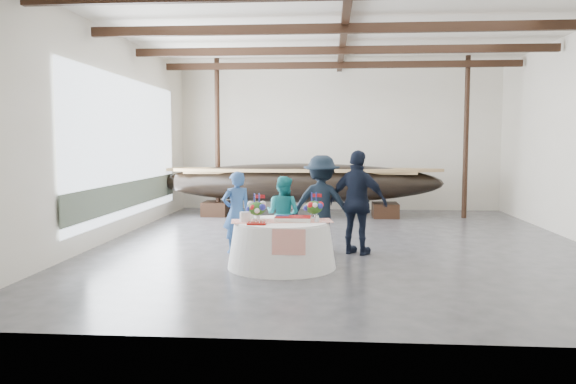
{
  "coord_description": "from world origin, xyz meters",
  "views": [
    {
      "loc": [
        -0.25,
        -11.82,
        2.1
      ],
      "look_at": [
        -1.07,
        -1.07,
        1.16
      ],
      "focal_mm": 35.0,
      "sensor_mm": 36.0,
      "label": 1
    }
  ],
  "objects": [
    {
      "name": "guest_woman_blue",
      "position": [
        -2.04,
        -1.27,
        0.78
      ],
      "size": [
        0.68,
        0.59,
        1.56
      ],
      "primitive_type": "imported",
      "rotation": [
        0.0,
        0.0,
        3.62
      ],
      "color": "#284B81",
      "rests_on": "ground"
    },
    {
      "name": "guest_woman_teal",
      "position": [
        -1.17,
        -1.09,
        0.73
      ],
      "size": [
        0.87,
        0.79,
        1.47
      ],
      "primitive_type": "imported",
      "rotation": [
        0.0,
        0.0,
        2.74
      ],
      "color": "teal",
      "rests_on": "ground"
    },
    {
      "name": "guest_man_right",
      "position": [
        0.27,
        -1.26,
        0.98
      ],
      "size": [
        1.25,
        0.95,
        1.97
      ],
      "primitive_type": "imported",
      "rotation": [
        0.0,
        0.0,
        2.67
      ],
      "color": "black",
      "rests_on": "ground"
    },
    {
      "name": "wall_back",
      "position": [
        0.0,
        6.0,
        2.25
      ],
      "size": [
        10.0,
        0.02,
        4.5
      ],
      "primitive_type": "cube",
      "color": "silver",
      "rests_on": "ground"
    },
    {
      "name": "wall_left",
      "position": [
        -5.0,
        0.0,
        2.25
      ],
      "size": [
        0.02,
        12.0,
        4.5
      ],
      "primitive_type": "cube",
      "color": "silver",
      "rests_on": "ground"
    },
    {
      "name": "guest_man_left",
      "position": [
        -0.42,
        -1.01,
        0.93
      ],
      "size": [
        1.25,
        0.78,
        1.87
      ],
      "primitive_type": "imported",
      "rotation": [
        0.0,
        0.0,
        3.07
      ],
      "color": "black",
      "rests_on": "ground"
    },
    {
      "name": "longboat_display",
      "position": [
        -1.13,
        4.16,
        0.97
      ],
      "size": [
        8.13,
        1.63,
        1.52
      ],
      "color": "black",
      "rests_on": "ground"
    },
    {
      "name": "open_bay",
      "position": [
        -4.95,
        1.0,
        1.83
      ],
      "size": [
        0.03,
        7.0,
        3.2
      ],
      "color": "silver",
      "rests_on": "ground"
    },
    {
      "name": "pavilion_structure",
      "position": [
        0.0,
        0.73,
        4.0
      ],
      "size": [
        9.8,
        11.76,
        4.5
      ],
      "color": "black",
      "rests_on": "ground"
    },
    {
      "name": "tabletop_items",
      "position": [
        -1.07,
        -2.34,
        0.94
      ],
      "size": [
        1.76,
        1.01,
        0.4
      ],
      "color": "red",
      "rests_on": "banquet_table"
    },
    {
      "name": "ceiling",
      "position": [
        0.0,
        0.0,
        4.5
      ],
      "size": [
        10.0,
        12.0,
        0.01
      ],
      "primitive_type": "cube",
      "color": "white",
      "rests_on": "wall_back"
    },
    {
      "name": "banquet_table",
      "position": [
        -1.07,
        -2.47,
        0.39
      ],
      "size": [
        1.84,
        1.84,
        0.79
      ],
      "color": "white",
      "rests_on": "ground"
    },
    {
      "name": "wall_front",
      "position": [
        0.0,
        -6.0,
        2.25
      ],
      "size": [
        10.0,
        0.02,
        4.5
      ],
      "primitive_type": "cube",
      "color": "silver",
      "rests_on": "ground"
    },
    {
      "name": "floor",
      "position": [
        0.0,
        0.0,
        0.0
      ],
      "size": [
        10.0,
        12.0,
        0.01
      ],
      "primitive_type": "cube",
      "color": "#3D3D42",
      "rests_on": "ground"
    }
  ]
}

